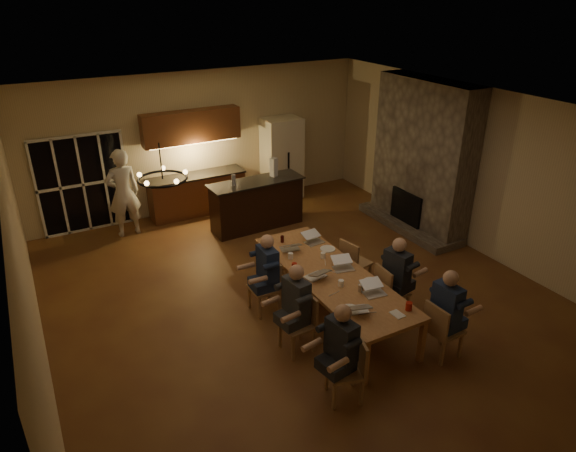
# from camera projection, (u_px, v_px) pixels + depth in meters

# --- Properties ---
(floor) EXTENTS (9.00, 9.00, 0.00)m
(floor) POSITION_uv_depth(u_px,v_px,m) (298.00, 294.00, 8.92)
(floor) COLOR brown
(floor) RESTS_ON ground
(back_wall) EXTENTS (8.00, 0.04, 3.20)m
(back_wall) POSITION_uv_depth(u_px,v_px,m) (201.00, 141.00, 11.82)
(back_wall) COLOR beige
(back_wall) RESTS_ON ground
(left_wall) EXTENTS (0.04, 9.00, 3.20)m
(left_wall) POSITION_uv_depth(u_px,v_px,m) (23.00, 271.00, 6.50)
(left_wall) COLOR beige
(left_wall) RESTS_ON ground
(right_wall) EXTENTS (0.04, 9.00, 3.20)m
(right_wall) POSITION_uv_depth(u_px,v_px,m) (478.00, 171.00, 9.98)
(right_wall) COLOR beige
(right_wall) RESTS_ON ground
(ceiling) EXTENTS (8.00, 9.00, 0.04)m
(ceiling) POSITION_uv_depth(u_px,v_px,m) (299.00, 109.00, 7.54)
(ceiling) COLOR white
(ceiling) RESTS_ON back_wall
(french_doors) EXTENTS (1.86, 0.08, 2.10)m
(french_doors) POSITION_uv_depth(u_px,v_px,m) (83.00, 184.00, 10.85)
(french_doors) COLOR black
(french_doors) RESTS_ON ground
(fireplace) EXTENTS (0.58, 2.50, 3.20)m
(fireplace) POSITION_uv_depth(u_px,v_px,m) (423.00, 157.00, 10.79)
(fireplace) COLOR #74685B
(fireplace) RESTS_ON ground
(kitchenette) EXTENTS (2.24, 0.68, 2.40)m
(kitchenette) POSITION_uv_depth(u_px,v_px,m) (195.00, 164.00, 11.61)
(kitchenette) COLOR brown
(kitchenette) RESTS_ON ground
(refrigerator) EXTENTS (0.90, 0.68, 2.00)m
(refrigerator) POSITION_uv_depth(u_px,v_px,m) (282.00, 159.00, 12.61)
(refrigerator) COLOR beige
(refrigerator) RESTS_ON ground
(dining_table) EXTENTS (1.10, 3.34, 0.75)m
(dining_table) POSITION_uv_depth(u_px,v_px,m) (330.00, 294.00, 8.26)
(dining_table) COLOR tan
(dining_table) RESTS_ON ground
(bar_island) EXTENTS (2.11, 0.75, 1.08)m
(bar_island) POSITION_uv_depth(u_px,v_px,m) (257.00, 204.00, 11.18)
(bar_island) COLOR black
(bar_island) RESTS_ON ground
(chair_left_near) EXTENTS (0.55, 0.55, 0.89)m
(chair_left_near) POSITION_uv_depth(u_px,v_px,m) (345.00, 370.00, 6.53)
(chair_left_near) COLOR #A67F53
(chair_left_near) RESTS_ON ground
(chair_left_mid) EXTENTS (0.47, 0.47, 0.89)m
(chair_left_mid) POSITION_uv_depth(u_px,v_px,m) (297.00, 324.00, 7.41)
(chair_left_mid) COLOR #A67F53
(chair_left_mid) RESTS_ON ground
(chair_left_far) EXTENTS (0.46, 0.46, 0.89)m
(chair_left_far) POSITION_uv_depth(u_px,v_px,m) (264.00, 287.00, 8.31)
(chair_left_far) COLOR #A67F53
(chair_left_far) RESTS_ON ground
(chair_right_near) EXTENTS (0.46, 0.46, 0.89)m
(chair_right_near) POSITION_uv_depth(u_px,v_px,m) (444.00, 329.00, 7.30)
(chair_right_near) COLOR #A67F53
(chair_right_near) RESTS_ON ground
(chair_right_mid) EXTENTS (0.46, 0.46, 0.89)m
(chair_right_mid) POSITION_uv_depth(u_px,v_px,m) (392.00, 290.00, 8.22)
(chair_right_mid) COLOR #A67F53
(chair_right_mid) RESTS_ON ground
(chair_right_far) EXTENTS (0.52, 0.52, 0.89)m
(chair_right_far) POSITION_uv_depth(u_px,v_px,m) (356.00, 262.00, 9.06)
(chair_right_far) COLOR #A67F53
(chair_right_far) RESTS_ON ground
(person_left_near) EXTENTS (0.69, 0.69, 1.38)m
(person_left_near) POSITION_uv_depth(u_px,v_px,m) (341.00, 351.00, 6.48)
(person_left_near) COLOR #21252B
(person_left_near) RESTS_ON ground
(person_right_near) EXTENTS (0.63, 0.63, 1.38)m
(person_right_near) POSITION_uv_depth(u_px,v_px,m) (445.00, 314.00, 7.22)
(person_right_near) COLOR #1F2E4E
(person_right_near) RESTS_ON ground
(person_left_mid) EXTENTS (0.68, 0.68, 1.38)m
(person_left_mid) POSITION_uv_depth(u_px,v_px,m) (296.00, 307.00, 7.36)
(person_left_mid) COLOR #33363C
(person_left_mid) RESTS_ON ground
(person_right_mid) EXTENTS (0.70, 0.70, 1.38)m
(person_right_mid) POSITION_uv_depth(u_px,v_px,m) (396.00, 277.00, 8.11)
(person_right_mid) COLOR #21252B
(person_right_mid) RESTS_ON ground
(person_left_far) EXTENTS (0.61, 0.61, 1.38)m
(person_left_far) POSITION_uv_depth(u_px,v_px,m) (268.00, 274.00, 8.22)
(person_left_far) COLOR #1F2E4E
(person_left_far) RESTS_ON ground
(standing_person) EXTENTS (0.72, 0.50, 1.89)m
(standing_person) POSITION_uv_depth(u_px,v_px,m) (123.00, 193.00, 10.68)
(standing_person) COLOR silver
(standing_person) RESTS_ON ground
(chandelier) EXTENTS (0.61, 0.61, 0.03)m
(chandelier) POSITION_uv_depth(u_px,v_px,m) (163.00, 179.00, 6.23)
(chandelier) COLOR black
(chandelier) RESTS_ON ceiling
(laptop_a) EXTENTS (0.39, 0.36, 0.23)m
(laptop_a) POSITION_uv_depth(u_px,v_px,m) (357.00, 304.00, 7.14)
(laptop_a) COLOR silver
(laptop_a) RESTS_ON dining_table
(laptop_b) EXTENTS (0.35, 0.32, 0.23)m
(laptop_b) POSITION_uv_depth(u_px,v_px,m) (375.00, 288.00, 7.52)
(laptop_b) COLOR silver
(laptop_b) RESTS_ON dining_table
(laptop_c) EXTENTS (0.36, 0.33, 0.23)m
(laptop_c) POSITION_uv_depth(u_px,v_px,m) (315.00, 271.00, 7.96)
(laptop_c) COLOR silver
(laptop_c) RESTS_ON dining_table
(laptop_d) EXTENTS (0.38, 0.35, 0.23)m
(laptop_d) POSITION_uv_depth(u_px,v_px,m) (344.00, 263.00, 8.18)
(laptop_d) COLOR silver
(laptop_d) RESTS_ON dining_table
(laptop_e) EXTENTS (0.37, 0.34, 0.23)m
(laptop_e) POSITION_uv_depth(u_px,v_px,m) (290.00, 243.00, 8.80)
(laptop_e) COLOR silver
(laptop_e) RESTS_ON dining_table
(laptop_f) EXTENTS (0.35, 0.31, 0.23)m
(laptop_f) POSITION_uv_depth(u_px,v_px,m) (314.00, 237.00, 9.02)
(laptop_f) COLOR silver
(laptop_f) RESTS_ON dining_table
(mug_front) EXTENTS (0.09, 0.09, 0.10)m
(mug_front) POSITION_uv_depth(u_px,v_px,m) (341.00, 283.00, 7.75)
(mug_front) COLOR white
(mug_front) RESTS_ON dining_table
(mug_mid) EXTENTS (0.08, 0.08, 0.10)m
(mug_mid) POSITION_uv_depth(u_px,v_px,m) (323.00, 255.00, 8.54)
(mug_mid) COLOR white
(mug_mid) RESTS_ON dining_table
(mug_back) EXTENTS (0.09, 0.09, 0.10)m
(mug_back) POSITION_uv_depth(u_px,v_px,m) (291.00, 256.00, 8.52)
(mug_back) COLOR white
(mug_back) RESTS_ON dining_table
(redcup_near) EXTENTS (0.09, 0.09, 0.12)m
(redcup_near) POSITION_uv_depth(u_px,v_px,m) (409.00, 306.00, 7.18)
(redcup_near) COLOR #B41A0C
(redcup_near) RESTS_ON dining_table
(redcup_mid) EXTENTS (0.08, 0.08, 0.12)m
(redcup_mid) POSITION_uv_depth(u_px,v_px,m) (294.00, 267.00, 8.18)
(redcup_mid) COLOR #B41A0C
(redcup_mid) RESTS_ON dining_table
(can_silver) EXTENTS (0.07, 0.07, 0.12)m
(can_silver) POSITION_uv_depth(u_px,v_px,m) (360.00, 288.00, 7.61)
(can_silver) COLOR #B2B2B7
(can_silver) RESTS_ON dining_table
(can_cola) EXTENTS (0.06, 0.06, 0.12)m
(can_cola) POSITION_uv_depth(u_px,v_px,m) (282.00, 239.00, 9.06)
(can_cola) COLOR #3F0F0C
(can_cola) RESTS_ON dining_table
(plate_near) EXTENTS (0.25, 0.25, 0.02)m
(plate_near) POSITION_uv_depth(u_px,v_px,m) (371.00, 282.00, 7.87)
(plate_near) COLOR white
(plate_near) RESTS_ON dining_table
(plate_left) EXTENTS (0.27, 0.27, 0.02)m
(plate_left) POSITION_uv_depth(u_px,v_px,m) (350.00, 310.00, 7.19)
(plate_left) COLOR white
(plate_left) RESTS_ON dining_table
(plate_far) EXTENTS (0.26, 0.26, 0.02)m
(plate_far) POSITION_uv_depth(u_px,v_px,m) (328.00, 249.00, 8.83)
(plate_far) COLOR white
(plate_far) RESTS_ON dining_table
(notepad) EXTENTS (0.15, 0.20, 0.01)m
(notepad) POSITION_uv_depth(u_px,v_px,m) (397.00, 314.00, 7.10)
(notepad) COLOR white
(notepad) RESTS_ON dining_table
(bar_bottle) EXTENTS (0.09, 0.09, 0.24)m
(bar_bottle) POSITION_uv_depth(u_px,v_px,m) (234.00, 180.00, 10.65)
(bar_bottle) COLOR #99999E
(bar_bottle) RESTS_ON bar_island
(bar_blender) EXTENTS (0.17, 0.17, 0.41)m
(bar_blender) POSITION_uv_depth(u_px,v_px,m) (274.00, 167.00, 11.14)
(bar_blender) COLOR silver
(bar_blender) RESTS_ON bar_island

